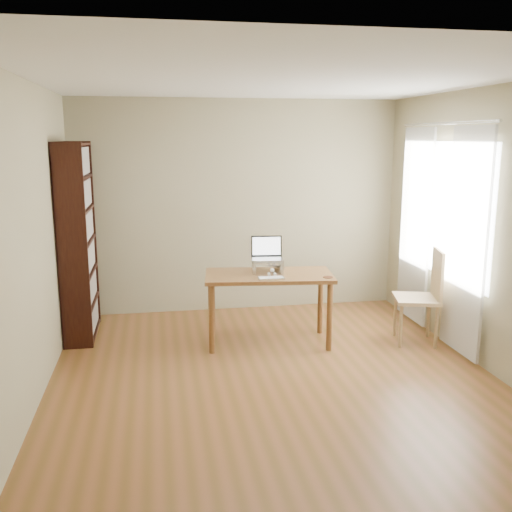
{
  "coord_description": "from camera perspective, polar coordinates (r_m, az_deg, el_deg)",
  "views": [
    {
      "loc": [
        -1.0,
        -4.69,
        2.14
      ],
      "look_at": [
        -0.01,
        0.93,
        0.95
      ],
      "focal_mm": 40.0,
      "sensor_mm": 36.0,
      "label": 1
    }
  ],
  "objects": [
    {
      "name": "chair",
      "position": [
        6.25,
        16.43,
        -3.5
      ],
      "size": [
        0.54,
        0.54,
        1.0
      ],
      "rotation": [
        0.0,
        0.0,
        -0.25
      ],
      "color": "tan",
      "rests_on": "ground"
    },
    {
      "name": "room",
      "position": [
        4.89,
        2.33,
        1.9
      ],
      "size": [
        4.04,
        4.54,
        2.64
      ],
      "color": "brown",
      "rests_on": "ground"
    },
    {
      "name": "bookshelf",
      "position": [
        6.39,
        -17.36,
        1.42
      ],
      "size": [
        0.3,
        0.9,
        2.1
      ],
      "color": "black",
      "rests_on": "ground"
    },
    {
      "name": "laptop_stand",
      "position": [
        5.98,
        1.15,
        -0.84
      ],
      "size": [
        0.32,
        0.25,
        0.13
      ],
      "rotation": [
        0.0,
        0.0,
        -0.12
      ],
      "color": "silver",
      "rests_on": "desk"
    },
    {
      "name": "keyboard",
      "position": [
        5.71,
        1.52,
        -2.22
      ],
      "size": [
        0.27,
        0.12,
        0.02
      ],
      "rotation": [
        0.0,
        0.0,
        -0.03
      ],
      "color": "silver",
      "rests_on": "desk"
    },
    {
      "name": "laptop",
      "position": [
        6.01,
        1.05,
        0.28
      ],
      "size": [
        0.35,
        0.31,
        0.23
      ],
      "rotation": [
        0.0,
        0.0,
        -0.12
      ],
      "color": "silver",
      "rests_on": "laptop_stand"
    },
    {
      "name": "cat",
      "position": [
        6.02,
        1.42,
        -0.99
      ],
      "size": [
        0.23,
        0.47,
        0.14
      ],
      "rotation": [
        0.0,
        0.0,
        -0.13
      ],
      "color": "#483F39",
      "rests_on": "desk"
    },
    {
      "name": "coaster",
      "position": [
        5.81,
        7.21,
        -2.11
      ],
      "size": [
        0.1,
        0.1,
        0.01
      ],
      "primitive_type": "cylinder",
      "color": "#5A311F",
      "rests_on": "desk"
    },
    {
      "name": "desk",
      "position": [
        5.95,
        1.29,
        -2.78
      ],
      "size": [
        1.38,
        0.8,
        0.75
      ],
      "rotation": [
        0.0,
        0.0,
        -0.12
      ],
      "color": "brown",
      "rests_on": "ground"
    },
    {
      "name": "curtains",
      "position": [
        6.3,
        17.79,
        2.36
      ],
      "size": [
        0.03,
        1.9,
        2.25
      ],
      "color": "silver",
      "rests_on": "ground"
    }
  ]
}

